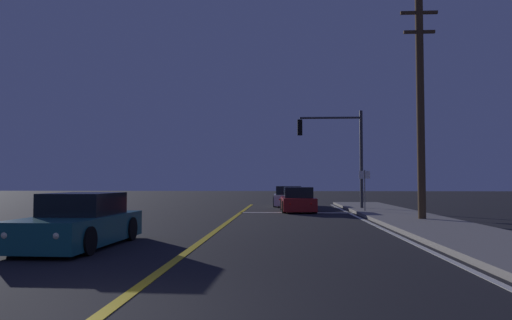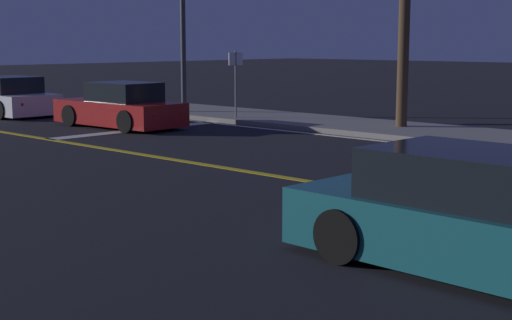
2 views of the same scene
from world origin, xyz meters
name	(u,v)px [view 2 (image 2 of 2)]	position (x,y,z in m)	size (l,w,h in m)	color
lane_line_center	(337,186)	(0.00, 10.83, 0.01)	(0.20, 36.81, 0.01)	gold
lane_line_edge_right	(486,152)	(5.65, 10.83, 0.01)	(0.16, 36.81, 0.01)	silver
stop_bar	(139,130)	(2.95, 20.15, 0.01)	(5.90, 0.50, 0.01)	silver
car_lead_oncoming_teal	(484,220)	(-2.90, 6.65, 0.58)	(1.98, 4.55, 1.34)	#195960
car_following_oncoming_white	(6,98)	(2.58, 27.05, 0.58)	(2.02, 4.34, 1.34)	silver
car_distant_tail_red	(120,108)	(3.03, 21.14, 0.58)	(1.94, 4.30, 1.34)	maroon
traffic_signal_near_right	(152,2)	(5.38, 22.45, 3.80)	(3.72, 0.28, 5.70)	#38383D
street_sign_corner	(236,74)	(6.40, 19.65, 1.51)	(0.56, 0.06, 2.24)	slate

